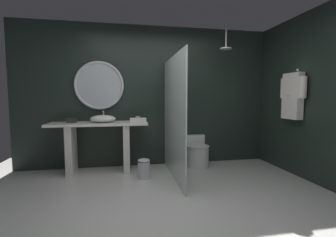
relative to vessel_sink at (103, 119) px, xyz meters
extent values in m
plane|color=silver|center=(0.83, -1.55, -0.92)|extent=(5.76, 5.76, 0.00)
cube|color=#1E2823|center=(0.83, 0.35, 0.38)|extent=(4.80, 0.10, 2.60)
cube|color=#1E2823|center=(3.18, -0.79, 0.38)|extent=(0.10, 2.47, 2.60)
cube|color=silver|center=(-0.07, 0.01, -0.08)|extent=(1.63, 0.54, 0.04)
cube|color=silver|center=(-0.53, 0.01, -0.51)|extent=(0.11, 0.46, 0.82)
cube|color=silver|center=(0.39, 0.01, -0.51)|extent=(0.11, 0.46, 0.82)
ellipsoid|color=white|center=(0.00, 0.00, 0.00)|extent=(0.42, 0.35, 0.13)
cylinder|color=silver|center=(0.00, 0.16, 0.03)|extent=(0.02, 0.02, 0.19)
cylinder|color=silver|center=(0.00, 0.10, 0.12)|extent=(0.02, 0.12, 0.02)
cylinder|color=silver|center=(0.59, 0.05, -0.02)|extent=(0.08, 0.08, 0.10)
cube|color=#282D28|center=(-0.51, 0.04, -0.02)|extent=(0.15, 0.11, 0.08)
torus|color=silver|center=(-0.07, 0.26, 0.58)|extent=(0.86, 0.05, 0.86)
cylinder|color=#B2BCC1|center=(-0.07, 0.27, 0.58)|extent=(0.79, 0.01, 0.79)
cube|color=silver|center=(1.13, -0.48, 0.04)|extent=(0.02, 1.56, 1.93)
cylinder|color=silver|center=(2.15, -0.11, 1.41)|extent=(0.02, 0.02, 0.34)
cylinder|color=silver|center=(2.15, -0.11, 1.23)|extent=(0.21, 0.21, 0.02)
sphere|color=silver|center=(3.11, -0.73, 0.80)|extent=(0.04, 0.04, 0.04)
cube|color=silver|center=(3.04, -0.73, 0.38)|extent=(0.12, 0.37, 0.75)
cylinder|color=silver|center=(3.04, -0.94, 0.52)|extent=(0.12, 0.12, 0.34)
cylinder|color=silver|center=(3.04, -0.52, 0.52)|extent=(0.12, 0.12, 0.34)
sphere|color=silver|center=(2.97, -0.73, 0.42)|extent=(0.07, 0.07, 0.07)
cylinder|color=white|center=(1.69, -0.02, -0.73)|extent=(0.40, 0.40, 0.39)
ellipsoid|color=white|center=(1.69, -0.02, -0.52)|extent=(0.42, 0.46, 0.02)
cube|color=white|center=(1.69, 0.28, -0.55)|extent=(0.40, 0.19, 0.36)
cylinder|color=silver|center=(0.65, -0.46, -0.79)|extent=(0.19, 0.19, 0.27)
ellipsoid|color=silver|center=(0.65, -0.46, -0.63)|extent=(0.19, 0.19, 0.06)
cube|color=silver|center=(0.59, -0.16, -0.02)|extent=(0.27, 0.18, 0.08)
camera|label=1|loc=(0.36, -4.11, 0.36)|focal=25.16mm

